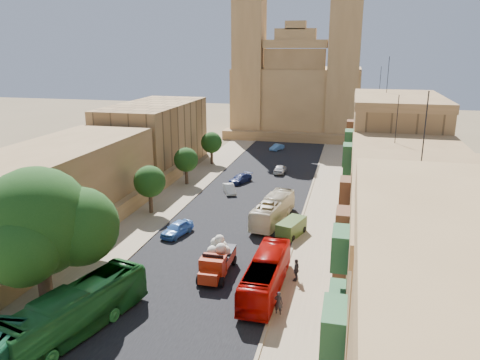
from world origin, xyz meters
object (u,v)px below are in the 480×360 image
at_px(street_tree_c, 186,160).
at_px(car_blue_a, 177,229).
at_px(olive_pickup, 291,228).
at_px(car_white_a, 229,189).
at_px(bus_cream_east, 273,210).
at_px(bus_green_north, 75,312).
at_px(bus_red_east, 266,275).
at_px(ficus_tree, 39,225).
at_px(car_white_b, 280,169).
at_px(church, 297,90).
at_px(street_tree_b, 150,182).
at_px(car_blue_b, 277,147).
at_px(car_dkblue, 240,179).
at_px(red_truck, 217,259).
at_px(pedestrian_c, 296,270).
at_px(car_cream, 278,206).
at_px(street_tree_a, 94,224).
at_px(pedestrian_a, 278,303).
at_px(street_tree_d, 212,143).

xyz_separation_m(street_tree_c, car_blue_a, (5.30, -17.59, -2.73)).
xyz_separation_m(olive_pickup, car_white_a, (-9.68, 12.26, -0.20)).
height_order(olive_pickup, bus_cream_east, bus_cream_east).
distance_m(bus_green_north, bus_cream_east, 25.19).
bearing_deg(bus_red_east, bus_cream_east, -81.45).
xyz_separation_m(ficus_tree, car_white_b, (11.09, 40.80, -5.45)).
height_order(bus_red_east, car_white_b, bus_red_east).
bearing_deg(street_tree_c, olive_pickup, -42.20).
height_order(bus_green_north, bus_cream_east, bus_green_north).
xyz_separation_m(church, car_white_b, (1.68, -33.80, -8.86)).
bearing_deg(street_tree_b, car_white_b, 60.69).
bearing_deg(car_blue_b, ficus_tree, -74.73).
bearing_deg(car_white_b, car_dkblue, 55.57).
bearing_deg(bus_green_north, car_dkblue, 101.62).
height_order(red_truck, car_dkblue, red_truck).
height_order(bus_cream_east, car_blue_b, bus_cream_east).
height_order(bus_red_east, pedestrian_c, bus_red_east).
bearing_deg(olive_pickup, car_blue_a, -166.81).
xyz_separation_m(car_white_a, car_white_b, (4.86, 11.51, 0.07)).
distance_m(car_cream, pedestrian_c, 16.76).
distance_m(church, car_cream, 51.66).
bearing_deg(car_dkblue, ficus_tree, -78.21).
bearing_deg(street_tree_a, bus_cream_east, 41.50).
distance_m(ficus_tree, bus_cream_east, 24.93).
relative_size(street_tree_a, bus_red_east, 0.47).
xyz_separation_m(street_tree_a, red_truck, (11.59, -0.76, -1.72)).
bearing_deg(bus_cream_east, red_truck, 87.10).
distance_m(street_tree_a, pedestrian_a, 18.50).
bearing_deg(pedestrian_a, pedestrian_c, -86.36).
relative_size(street_tree_c, pedestrian_c, 2.68).
bearing_deg(car_cream, car_blue_a, 38.98).
xyz_separation_m(church, street_tree_d, (-10.00, -30.61, -6.02)).
distance_m(street_tree_c, red_truck, 27.41).
distance_m(bus_green_north, car_blue_a, 17.44).
relative_size(car_blue_a, car_blue_b, 1.21).
distance_m(red_truck, car_white_b, 33.58).
bearing_deg(car_blue_b, car_dkblue, -70.63).
distance_m(church, bus_red_east, 69.93).
height_order(street_tree_b, street_tree_c, street_tree_b).
relative_size(street_tree_a, bus_green_north, 0.41).
xyz_separation_m(street_tree_d, red_truck, (11.59, -36.76, -2.10)).
height_order(red_truck, car_white_b, red_truck).
relative_size(car_white_a, car_white_b, 0.93).
bearing_deg(street_tree_c, car_white_a, -21.60).
bearing_deg(red_truck, car_blue_a, 131.23).
distance_m(car_blue_a, pedestrian_a, 17.11).
relative_size(street_tree_c, car_blue_a, 1.24).
distance_m(red_truck, car_blue_b, 49.62).
bearing_deg(church, car_white_a, -94.01).
distance_m(car_white_a, pedestrian_c, 24.45).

